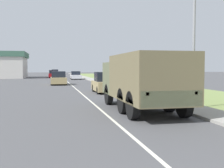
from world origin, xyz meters
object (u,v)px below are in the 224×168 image
object	(u,v)px
military_truck	(142,79)
car_farthest_ahead	(55,73)
car_nearest_ahead	(105,83)
car_second_ahead	(58,79)
car_fourth_ahead	(53,74)
lamp_post	(190,35)
car_third_ahead	(76,76)

from	to	relation	value
military_truck	car_farthest_ahead	bearing A→B (deg)	93.25
car_nearest_ahead	car_second_ahead	distance (m)	12.80
military_truck	car_fourth_ahead	bearing A→B (deg)	94.67
car_fourth_ahead	car_farthest_ahead	xyz separation A→B (m)	(0.50, 12.33, 0.03)
car_farthest_ahead	lamp_post	size ratio (longest dim) A/B	0.76
car_third_ahead	car_fourth_ahead	xyz separation A→B (m)	(-3.93, 9.35, 0.06)
car_second_ahead	lamp_post	bearing A→B (deg)	-74.89
car_third_ahead	car_farthest_ahead	distance (m)	21.95
car_second_ahead	car_nearest_ahead	bearing A→B (deg)	-73.70
car_nearest_ahead	car_third_ahead	distance (m)	28.11
car_third_ahead	car_fourth_ahead	world-z (taller)	car_fourth_ahead
car_nearest_ahead	lamp_post	size ratio (longest dim) A/B	0.65
car_fourth_ahead	car_farthest_ahead	world-z (taller)	car_farthest_ahead
military_truck	car_nearest_ahead	distance (m)	10.31
car_second_ahead	lamp_post	xyz separation A→B (m)	(6.05, -22.38, 3.03)
car_farthest_ahead	military_truck	bearing A→B (deg)	-86.75
military_truck	car_third_ahead	size ratio (longest dim) A/B	1.85
car_fourth_ahead	car_farthest_ahead	size ratio (longest dim) A/B	1.05
car_nearest_ahead	car_fourth_ahead	world-z (taller)	car_nearest_ahead
car_third_ahead	car_farthest_ahead	xyz separation A→B (m)	(-3.43, 21.68, 0.09)
car_second_ahead	car_farthest_ahead	world-z (taller)	car_farthest_ahead
car_second_ahead	car_third_ahead	xyz separation A→B (m)	(3.49, 15.82, -0.07)
car_second_ahead	car_fourth_ahead	distance (m)	25.17
car_nearest_ahead	car_fourth_ahead	bearing A→B (deg)	96.14
military_truck	car_third_ahead	xyz separation A→B (m)	(0.02, 38.38, -0.90)
car_farthest_ahead	car_nearest_ahead	bearing A→B (deg)	-85.94
car_fourth_ahead	car_nearest_ahead	bearing A→B (deg)	-83.86
car_second_ahead	car_fourth_ahead	xyz separation A→B (m)	(-0.44, 25.17, -0.02)
military_truck	car_second_ahead	size ratio (longest dim) A/B	1.69
car_nearest_ahead	car_farthest_ahead	bearing A→B (deg)	94.06
military_truck	car_fourth_ahead	size ratio (longest dim) A/B	1.51
military_truck	lamp_post	size ratio (longest dim) A/B	1.21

